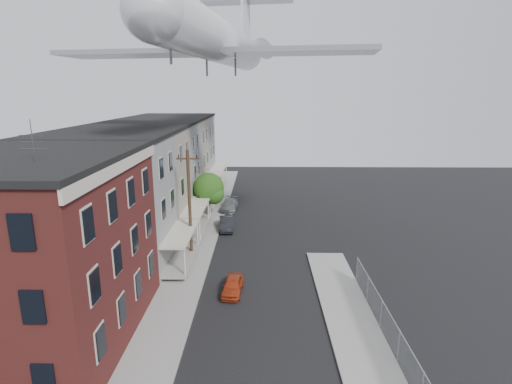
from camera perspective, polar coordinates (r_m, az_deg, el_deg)
sidewalk_left at (r=39.23m, az=-7.52°, el=-5.80°), size 3.00×62.00×0.12m
sidewalk_right at (r=23.36m, az=14.95°, el=-20.98°), size 3.00×26.00×0.12m
curb_left at (r=39.04m, az=-5.41°, el=-5.83°), size 0.15×62.00×0.14m
curb_right at (r=23.06m, az=11.20°, el=-21.22°), size 0.15×26.00×0.14m
corner_building at (r=24.36m, az=-29.38°, el=-7.32°), size 10.31×12.30×12.15m
row_house_a at (r=32.47m, az=-21.09°, el=-1.48°), size 11.98×7.00×10.30m
row_house_b at (r=38.85m, az=-17.34°, el=1.26°), size 11.98×7.00×10.30m
row_house_c at (r=45.41m, az=-14.66°, el=3.22°), size 11.98×7.00×10.30m
row_house_d at (r=52.09m, az=-12.65°, el=4.67°), size 11.98×7.00×10.30m
row_house_e at (r=58.84m, az=-11.10°, el=5.79°), size 11.98×7.00×10.30m
chainlink_fence at (r=22.45m, az=19.70°, el=-20.06°), size 0.06×18.06×1.90m
utility_pole at (r=32.21m, az=-9.47°, el=-1.67°), size 1.80×0.26×9.00m
street_tree at (r=41.95m, az=-6.60°, el=0.37°), size 3.22×3.20×5.20m
car_near at (r=27.88m, az=-3.34°, el=-13.19°), size 1.50×3.26×1.08m
car_mid at (r=39.91m, az=-4.27°, el=-4.52°), size 1.68×3.87×1.24m
car_far at (r=46.34m, az=-3.83°, el=-1.88°), size 2.05×4.35×1.23m
airplane at (r=37.78m, az=-5.26°, el=20.65°), size 27.09×30.94×8.90m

